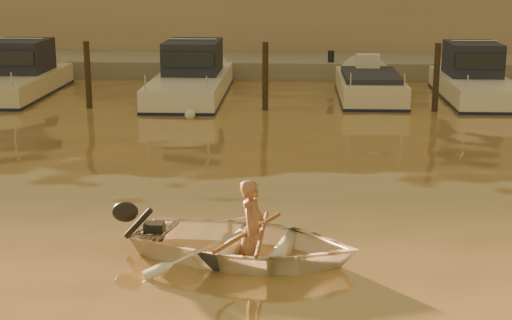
# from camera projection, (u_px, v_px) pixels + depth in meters

# --- Properties ---
(ground_plane) EXTENTS (160.00, 160.00, 0.00)m
(ground_plane) POSITION_uv_depth(u_px,v_px,m) (239.00, 310.00, 9.97)
(ground_plane) COLOR olive
(ground_plane) RESTS_ON ground
(dinghy) EXTENTS (3.85, 3.14, 0.70)m
(dinghy) POSITION_uv_depth(u_px,v_px,m) (246.00, 244.00, 11.65)
(dinghy) COLOR white
(dinghy) RESTS_ON ground_plane
(person) EXTENTS (0.48, 0.62, 1.52)m
(person) POSITION_uv_depth(u_px,v_px,m) (252.00, 230.00, 11.57)
(person) COLOR #A16D50
(person) RESTS_ON dinghy
(outboard_motor) EXTENTS (0.97, 0.60, 0.70)m
(outboard_motor) POSITION_uv_depth(u_px,v_px,m) (153.00, 231.00, 12.06)
(outboard_motor) COLOR black
(outboard_motor) RESTS_ON dinghy
(oar_port) EXTENTS (0.12, 2.10, 0.13)m
(oar_port) POSITION_uv_depth(u_px,v_px,m) (262.00, 233.00, 11.54)
(oar_port) COLOR olive
(oar_port) RESTS_ON dinghy
(oar_starboard) EXTENTS (0.90, 1.95, 0.13)m
(oar_starboard) POSITION_uv_depth(u_px,v_px,m) (249.00, 232.00, 11.59)
(oar_starboard) COLOR brown
(oar_starboard) RESTS_ON dinghy
(moored_boat_1) EXTENTS (2.19, 6.54, 1.75)m
(moored_boat_1) POSITION_uv_depth(u_px,v_px,m) (16.00, 76.00, 25.71)
(moored_boat_1) COLOR beige
(moored_boat_1) RESTS_ON ground_plane
(moored_boat_2) EXTENTS (2.20, 7.40, 1.75)m
(moored_boat_2) POSITION_uv_depth(u_px,v_px,m) (191.00, 77.00, 25.43)
(moored_boat_2) COLOR silver
(moored_boat_2) RESTS_ON ground_plane
(moored_boat_3) EXTENTS (1.95, 5.68, 0.95)m
(moored_boat_3) POSITION_uv_depth(u_px,v_px,m) (369.00, 91.00, 25.25)
(moored_boat_3) COLOR beige
(moored_boat_3) RESTS_ON ground_plane
(moored_boat_4) EXTENTS (2.01, 6.27, 1.75)m
(moored_boat_4) POSITION_uv_depth(u_px,v_px,m) (475.00, 80.00, 24.99)
(moored_boat_4) COLOR silver
(moored_boat_4) RESTS_ON ground_plane
(piling_1) EXTENTS (0.18, 0.18, 2.20)m
(piling_1) POSITION_uv_depth(u_px,v_px,m) (88.00, 78.00, 23.37)
(piling_1) COLOR #2D2319
(piling_1) RESTS_ON ground_plane
(piling_2) EXTENTS (0.18, 0.18, 2.20)m
(piling_2) POSITION_uv_depth(u_px,v_px,m) (265.00, 80.00, 23.11)
(piling_2) COLOR #2D2319
(piling_2) RESTS_ON ground_plane
(piling_3) EXTENTS (0.18, 0.18, 2.20)m
(piling_3) POSITION_uv_depth(u_px,v_px,m) (436.00, 81.00, 22.87)
(piling_3) COLOR #2D2319
(piling_3) RESTS_ON ground_plane
(fender_b) EXTENTS (0.30, 0.30, 0.30)m
(fender_b) POSITION_uv_depth(u_px,v_px,m) (13.00, 104.00, 23.71)
(fender_b) COLOR #D35918
(fender_b) RESTS_ON ground_plane
(fender_c) EXTENTS (0.30, 0.30, 0.30)m
(fender_c) POSITION_uv_depth(u_px,v_px,m) (190.00, 115.00, 22.04)
(fender_c) COLOR silver
(fender_c) RESTS_ON ground_plane
(fender_d) EXTENTS (0.30, 0.30, 0.30)m
(fender_d) POSITION_uv_depth(u_px,v_px,m) (364.00, 107.00, 23.25)
(fender_d) COLOR orange
(fender_d) RESTS_ON ground_plane
(quay) EXTENTS (52.00, 4.00, 1.00)m
(quay) POSITION_uv_depth(u_px,v_px,m) (278.00, 70.00, 30.74)
(quay) COLOR gray
(quay) RESTS_ON ground_plane
(waterfront_building) EXTENTS (46.00, 7.00, 4.80)m
(waterfront_building) POSITION_uv_depth(u_px,v_px,m) (281.00, 4.00, 35.50)
(waterfront_building) COLOR #9E8466
(waterfront_building) RESTS_ON quay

